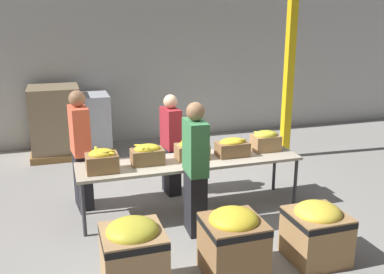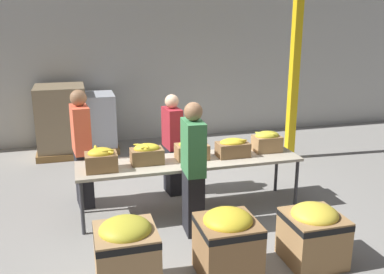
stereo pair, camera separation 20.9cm
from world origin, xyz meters
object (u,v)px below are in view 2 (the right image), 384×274
object	(u,v)px
banana_box_3	(233,147)
banana_box_4	(267,141)
donation_bin_2	(313,232)
sorting_table	(190,163)
volunteer_1	(193,170)
banana_box_0	(101,159)
pallet_stack_0	(94,123)
volunteer_0	(82,149)
banana_box_1	(147,154)
donation_bin_0	(126,254)
pallet_stack_1	(62,121)
support_pillar	(295,56)
donation_bin_1	(227,242)
volunteer_2	(172,145)
banana_box_2	(192,149)

from	to	relation	value
banana_box_3	banana_box_4	xyz separation A→B (m)	(0.57, 0.09, 0.03)
banana_box_3	donation_bin_2	xyz separation A→B (m)	(0.34, -1.68, -0.53)
sorting_table	volunteer_1	xyz separation A→B (m)	(-0.13, -0.63, 0.13)
banana_box_0	banana_box_4	bearing A→B (deg)	4.33
banana_box_4	pallet_stack_0	bearing A→B (deg)	126.17
volunteer_0	donation_bin_2	size ratio (longest dim) A/B	2.49
sorting_table	banana_box_1	xyz separation A→B (m)	(-0.61, 0.02, 0.19)
donation_bin_0	volunteer_1	bearing A→B (deg)	46.69
pallet_stack_1	donation_bin_0	bearing A→B (deg)	-82.24
banana_box_3	volunteer_0	size ratio (longest dim) A/B	0.26
donation_bin_2	pallet_stack_0	distance (m)	5.43
sorting_table	banana_box_3	size ratio (longest dim) A/B	6.88
banana_box_3	donation_bin_2	bearing A→B (deg)	-78.42
banana_box_1	donation_bin_2	distance (m)	2.39
banana_box_1	support_pillar	size ratio (longest dim) A/B	0.11
support_pillar	banana_box_3	bearing A→B (deg)	-136.78
sorting_table	volunteer_1	world-z (taller)	volunteer_1
banana_box_1	banana_box_3	distance (m)	1.25
donation_bin_0	pallet_stack_1	bearing A→B (deg)	97.76
volunteer_1	donation_bin_0	xyz separation A→B (m)	(-0.99, -1.05, -0.43)
banana_box_0	donation_bin_2	distance (m)	2.77
banana_box_0	banana_box_1	world-z (taller)	banana_box_0
donation_bin_2	volunteer_0	bearing A→B (deg)	136.86
donation_bin_1	banana_box_4	bearing A→B (deg)	54.53
banana_box_0	support_pillar	world-z (taller)	support_pillar
banana_box_0	volunteer_2	xyz separation A→B (m)	(1.13, 0.80, -0.13)
banana_box_4	volunteer_2	bearing A→B (deg)	154.93
donation_bin_2	banana_box_3	bearing A→B (deg)	101.58
volunteer_2	pallet_stack_0	bearing A→B (deg)	-163.72
volunteer_0	donation_bin_1	xyz separation A→B (m)	(1.41, -2.28, -0.46)
banana_box_4	donation_bin_1	bearing A→B (deg)	-125.47
donation_bin_0	pallet_stack_0	size ratio (longest dim) A/B	0.68
support_pillar	volunteer_2	bearing A→B (deg)	-157.79
banana_box_0	donation_bin_1	world-z (taller)	banana_box_0
support_pillar	sorting_table	bearing A→B (deg)	-144.93
banana_box_2	banana_box_1	bearing A→B (deg)	-177.93
banana_box_1	volunteer_0	xyz separation A→B (m)	(-0.85, 0.59, -0.05)
sorting_table	donation_bin_2	distance (m)	1.97
support_pillar	donation_bin_2	bearing A→B (deg)	-114.09
pallet_stack_1	donation_bin_2	bearing A→B (deg)	-60.57
donation_bin_1	pallet_stack_0	world-z (taller)	pallet_stack_0
banana_box_0	volunteer_0	world-z (taller)	volunteer_0
pallet_stack_0	volunteer_2	bearing A→B (deg)	-68.08
banana_box_4	banana_box_1	bearing A→B (deg)	-177.73
sorting_table	pallet_stack_0	world-z (taller)	pallet_stack_0
support_pillar	banana_box_0	bearing A→B (deg)	-153.57
sorting_table	donation_bin_2	bearing A→B (deg)	-59.67
sorting_table	volunteer_0	world-z (taller)	volunteer_0
sorting_table	banana_box_0	bearing A→B (deg)	-175.67
banana_box_0	volunteer_2	distance (m)	1.39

